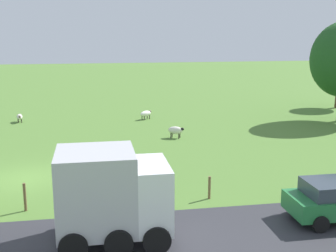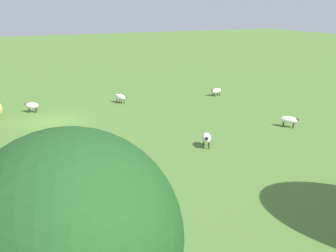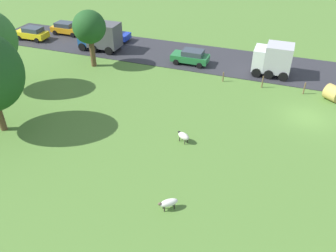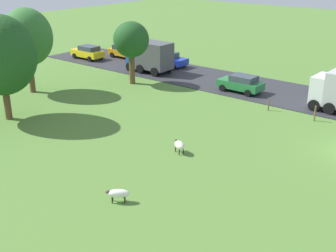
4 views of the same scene
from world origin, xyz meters
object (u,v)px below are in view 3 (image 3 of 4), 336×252
at_px(sheep_1, 183,136).
at_px(truck_0, 100,35).
at_px(hay_bale_0, 333,93).
at_px(car_3, 113,34).
at_px(tree_2, 89,28).
at_px(truck_2, 273,59).
at_px(car_2, 191,57).
at_px(car_5, 32,33).
at_px(car_1, 67,28).
at_px(sheep_4, 168,203).

height_order(sheep_1, truck_0, truck_0).
distance_m(sheep_1, hay_bale_0, 15.70).
height_order(hay_bale_0, car_3, car_3).
distance_m(tree_2, truck_2, 19.70).
xyz_separation_m(truck_0, car_2, (-0.36, -11.65, -0.95)).
relative_size(sheep_1, tree_2, 0.19).
bearing_deg(sheep_1, car_5, 59.83).
xyz_separation_m(car_1, car_2, (-3.80, -18.90, 0.01)).
bearing_deg(car_2, sheep_4, -166.83).
distance_m(sheep_4, truck_0, 27.46).
xyz_separation_m(tree_2, truck_0, (4.54, 1.53, -2.53)).
xyz_separation_m(truck_2, car_1, (3.57, 27.80, -0.92)).
xyz_separation_m(tree_2, car_2, (4.18, -10.12, -3.48)).
bearing_deg(hay_bale_0, sheep_1, 134.90).
xyz_separation_m(sheep_1, truck_0, (14.88, 15.42, 1.29)).
bearing_deg(sheep_1, truck_0, 46.03).
distance_m(truck_0, car_5, 10.37).
distance_m(truck_2, car_3, 21.06).
xyz_separation_m(sheep_4, tree_2, (17.25, 15.13, 3.87)).
xyz_separation_m(truck_0, truck_2, (-0.13, -20.55, -0.04)).
xyz_separation_m(truck_2, car_3, (3.57, 20.74, -0.93)).
relative_size(tree_2, car_3, 1.44).
height_order(truck_0, car_3, truck_0).
relative_size(sheep_4, hay_bale_0, 0.82).
height_order(sheep_1, car_1, car_1).
distance_m(hay_bale_0, car_2, 15.29).
xyz_separation_m(sheep_4, car_5, (21.88, 26.99, 0.41)).
bearing_deg(car_3, sheep_1, -139.57).
height_order(sheep_4, car_1, car_1).
bearing_deg(car_1, car_5, 137.46).
bearing_deg(sheep_4, car_5, 50.97).
bearing_deg(tree_2, car_1, 47.73).
height_order(hay_bale_0, truck_2, truck_2).
distance_m(hay_bale_0, tree_2, 25.29).
bearing_deg(car_5, sheep_1, -120.17).
bearing_deg(car_5, car_3, -71.71).
distance_m(sheep_1, tree_2, 17.74).
height_order(truck_2, car_2, truck_2).
bearing_deg(car_3, car_1, 89.99).
relative_size(sheep_1, truck_2, 0.30).
bearing_deg(truck_2, tree_2, 103.06).
bearing_deg(car_2, truck_2, -88.53).
distance_m(car_1, car_5, 4.55).
bearing_deg(sheep_4, car_3, 33.73).
bearing_deg(car_2, car_5, 88.84).
relative_size(sheep_4, car_2, 0.29).
bearing_deg(truck_0, tree_2, -161.37).
xyz_separation_m(sheep_1, car_5, (14.97, 25.75, 0.36)).
bearing_deg(sheep_1, sheep_4, -169.84).
xyz_separation_m(sheep_1, truck_2, (14.75, -5.13, 1.25)).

